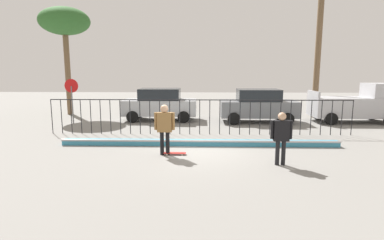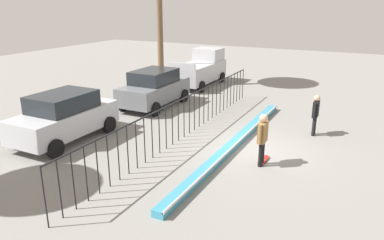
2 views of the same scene
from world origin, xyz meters
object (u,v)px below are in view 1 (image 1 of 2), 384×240
at_px(parked_car_silver, 160,104).
at_px(stop_sign, 72,95).
at_px(parked_car_gray, 258,105).
at_px(palm_tree_short, 65,23).
at_px(camera_operator, 281,134).
at_px(skateboard, 175,153).
at_px(pickup_truck, 358,104).
at_px(skateboarder, 165,125).

bearing_deg(parked_car_silver, stop_sign, -163.00).
relative_size(parked_car_gray, palm_tree_short, 0.61).
xyz_separation_m(camera_operator, stop_sign, (-9.70, 7.27, 0.60)).
distance_m(skateboard, palm_tree_short, 14.03).
height_order(parked_car_silver, parked_car_gray, same).
distance_m(stop_sign, palm_tree_short, 5.99).
xyz_separation_m(camera_operator, pickup_truck, (6.43, 8.24, 0.02)).
relative_size(skateboarder, palm_tree_short, 0.26).
bearing_deg(stop_sign, camera_operator, -36.87).
bearing_deg(palm_tree_short, skateboarder, -52.25).
bearing_deg(parked_car_silver, skateboarder, -80.18).
xyz_separation_m(skateboard, pickup_truck, (9.88, 7.17, 0.98)).
distance_m(camera_operator, parked_car_silver, 9.97).
distance_m(skateboard, parked_car_silver, 7.76).
height_order(skateboard, parked_car_gray, parked_car_gray).
bearing_deg(camera_operator, parked_car_silver, 1.35).
xyz_separation_m(skateboarder, camera_operator, (3.80, -1.07, -0.06)).
bearing_deg(palm_tree_short, stop_sign, -64.49).
height_order(skateboard, pickup_truck, pickup_truck).
relative_size(skateboarder, parked_car_silver, 0.42).
bearing_deg(palm_tree_short, camera_operator, -43.72).
bearing_deg(parked_car_gray, parked_car_silver, 175.14).
bearing_deg(palm_tree_short, parked_car_gray, -12.97).
bearing_deg(skateboarder, stop_sign, 108.87).
distance_m(skateboarder, camera_operator, 3.95).
bearing_deg(camera_operator, palm_tree_short, 17.64).
distance_m(camera_operator, pickup_truck, 10.45).
height_order(skateboarder, palm_tree_short, palm_tree_short).
bearing_deg(pickup_truck, skateboarder, -144.01).
relative_size(skateboarder, skateboard, 2.24).
distance_m(skateboarder, skateboard, 1.07).
relative_size(parked_car_silver, stop_sign, 1.72).
bearing_deg(pickup_truck, stop_sign, -175.63).
xyz_separation_m(pickup_truck, stop_sign, (-16.12, -0.97, 0.58)).
bearing_deg(pickup_truck, camera_operator, -127.01).
bearing_deg(palm_tree_short, parked_car_silver, -19.72).
height_order(pickup_truck, palm_tree_short, palm_tree_short).
bearing_deg(parked_car_gray, skateboard, -120.67).
xyz_separation_m(parked_car_silver, parked_car_gray, (5.72, -0.49, 0.00)).
xyz_separation_m(skateboard, stop_sign, (-6.24, 6.20, 1.56)).
height_order(skateboard, stop_sign, stop_sign).
relative_size(skateboarder, parked_car_gray, 0.42).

